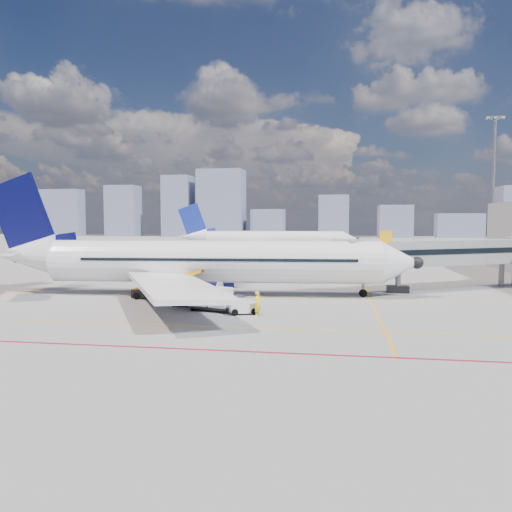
% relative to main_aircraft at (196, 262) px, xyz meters
% --- Properties ---
extents(ground, '(420.00, 420.00, 0.00)m').
position_rel_main_aircraft_xyz_m(ground, '(2.70, -8.11, -3.22)').
color(ground, gray).
rests_on(ground, ground).
extents(apron_markings, '(90.00, 35.12, 0.01)m').
position_rel_main_aircraft_xyz_m(apron_markings, '(2.12, -12.02, -3.21)').
color(apron_markings, '#FFA80D').
rests_on(apron_markings, ground).
extents(jet_bridge, '(23.55, 15.78, 6.30)m').
position_rel_main_aircraft_xyz_m(jet_bridge, '(26.21, 8.80, 0.52)').
color(jet_bridge, '#919499').
rests_on(jet_bridge, ground).
extents(floodlight_mast_ne, '(3.20, 0.61, 25.45)m').
position_rel_main_aircraft_xyz_m(floodlight_mast_ne, '(40.70, 46.89, 10.37)').
color(floodlight_mast_ne, slate).
rests_on(floodlight_mast_ne, ground).
extents(distant_skyline, '(258.47, 15.37, 31.06)m').
position_rel_main_aircraft_xyz_m(distant_skyline, '(-10.43, 181.89, 8.42)').
color(distant_skyline, slate).
rests_on(distant_skyline, ground).
extents(main_aircraft, '(42.66, 37.13, 12.45)m').
position_rel_main_aircraft_xyz_m(main_aircraft, '(0.00, 0.00, 0.00)').
color(main_aircraft, white).
rests_on(main_aircraft, ground).
extents(second_aircraft, '(38.22, 33.27, 11.15)m').
position_rel_main_aircraft_xyz_m(second_aircraft, '(-0.91, 56.77, 0.01)').
color(second_aircraft, white).
rests_on(second_aircraft, ground).
extents(baggage_tug, '(2.38, 1.94, 1.45)m').
position_rel_main_aircraft_xyz_m(baggage_tug, '(6.31, -9.23, -2.52)').
color(baggage_tug, white).
rests_on(baggage_tug, ground).
extents(cargo_dolly, '(3.79, 2.49, 1.92)m').
position_rel_main_aircraft_xyz_m(cargo_dolly, '(3.63, -8.23, -2.17)').
color(cargo_dolly, black).
rests_on(cargo_dolly, ground).
extents(belt_loader, '(6.81, 1.95, 2.77)m').
position_rel_main_aircraft_xyz_m(belt_loader, '(-2.64, -2.71, -2.50)').
color(belt_loader, black).
rests_on(belt_loader, ground).
extents(ramp_worker, '(0.68, 0.81, 1.89)m').
position_rel_main_aircraft_xyz_m(ramp_worker, '(7.67, -9.73, -2.27)').
color(ramp_worker, yellow).
rests_on(ramp_worker, ground).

